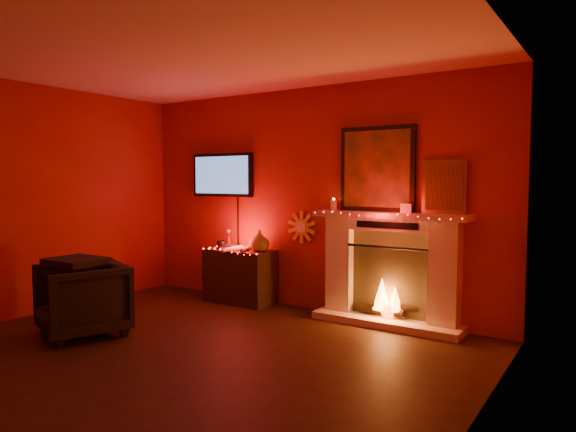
% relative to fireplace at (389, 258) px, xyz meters
% --- Properties ---
extents(room, '(5.00, 5.00, 5.00)m').
position_rel_fireplace_xyz_m(room, '(-1.14, -2.39, 0.63)').
color(room, black).
rests_on(room, ground).
extents(floor, '(5.00, 5.00, 0.00)m').
position_rel_fireplace_xyz_m(floor, '(-1.14, -2.39, -0.72)').
color(floor, black).
rests_on(floor, ground).
extents(fireplace, '(1.72, 0.40, 2.18)m').
position_rel_fireplace_xyz_m(fireplace, '(0.00, 0.00, 0.00)').
color(fireplace, beige).
rests_on(fireplace, floor).
extents(tv, '(1.00, 0.07, 1.24)m').
position_rel_fireplace_xyz_m(tv, '(-2.44, 0.06, 0.92)').
color(tv, black).
rests_on(tv, room).
extents(sunburst_clock, '(0.40, 0.03, 0.40)m').
position_rel_fireplace_xyz_m(sunburst_clock, '(-1.19, 0.09, 0.28)').
color(sunburst_clock, gold).
rests_on(sunburst_clock, room).
extents(console_table, '(0.90, 0.57, 0.95)m').
position_rel_fireplace_xyz_m(console_table, '(-1.98, -0.13, -0.34)').
color(console_table, black).
rests_on(console_table, floor).
extents(armchair, '(1.03, 1.04, 0.74)m').
position_rel_fireplace_xyz_m(armchair, '(-2.44, -2.12, -0.35)').
color(armchair, black).
rests_on(armchair, floor).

